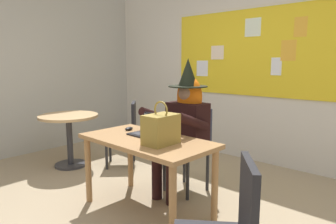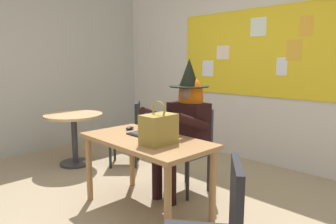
{
  "view_description": "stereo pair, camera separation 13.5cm",
  "coord_description": "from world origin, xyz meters",
  "px_view_note": "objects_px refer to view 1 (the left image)",
  "views": [
    {
      "loc": [
        2.07,
        -1.87,
        1.41
      ],
      "look_at": [
        0.09,
        0.34,
        0.93
      ],
      "focal_mm": 32.38,
      "sensor_mm": 36.0,
      "label": 1
    },
    {
      "loc": [
        2.17,
        -1.78,
        1.41
      ],
      "look_at": [
        0.09,
        0.34,
        0.93
      ],
      "focal_mm": 32.38,
      "sensor_mm": 36.0,
      "label": 2
    }
  ],
  "objects_px": {
    "side_table_round": "(69,128)",
    "chair_at_desk": "(191,144)",
    "person_costumed": "(184,120)",
    "handbag": "(161,129)",
    "chair_spare_by_window": "(126,131)",
    "computer_mouse": "(129,129)",
    "laptop": "(150,130)",
    "desk_main": "(147,149)"
  },
  "relations": [
    {
      "from": "side_table_round",
      "to": "chair_at_desk",
      "type": "bearing_deg",
      "value": 16.28
    },
    {
      "from": "person_costumed",
      "to": "side_table_round",
      "type": "bearing_deg",
      "value": -77.47
    },
    {
      "from": "handbag",
      "to": "side_table_round",
      "type": "distance_m",
      "value": 1.99
    },
    {
      "from": "handbag",
      "to": "chair_spare_by_window",
      "type": "relative_size",
      "value": 0.43
    },
    {
      "from": "computer_mouse",
      "to": "side_table_round",
      "type": "relative_size",
      "value": 0.13
    },
    {
      "from": "chair_at_desk",
      "to": "chair_spare_by_window",
      "type": "distance_m",
      "value": 1.16
    },
    {
      "from": "computer_mouse",
      "to": "chair_spare_by_window",
      "type": "relative_size",
      "value": 0.12
    },
    {
      "from": "laptop",
      "to": "computer_mouse",
      "type": "relative_size",
      "value": 3.21
    },
    {
      "from": "chair_at_desk",
      "to": "laptop",
      "type": "distance_m",
      "value": 0.61
    },
    {
      "from": "chair_at_desk",
      "to": "side_table_round",
      "type": "bearing_deg",
      "value": -71.53
    },
    {
      "from": "person_costumed",
      "to": "side_table_round",
      "type": "height_order",
      "value": "person_costumed"
    },
    {
      "from": "desk_main",
      "to": "handbag",
      "type": "xyz_separation_m",
      "value": [
        0.23,
        -0.05,
        0.23
      ]
    },
    {
      "from": "computer_mouse",
      "to": "side_table_round",
      "type": "xyz_separation_m",
      "value": [
        -1.33,
        0.07,
        -0.2
      ]
    },
    {
      "from": "chair_at_desk",
      "to": "computer_mouse",
      "type": "height_order",
      "value": "chair_at_desk"
    },
    {
      "from": "laptop",
      "to": "side_table_round",
      "type": "distance_m",
      "value": 1.64
    },
    {
      "from": "chair_at_desk",
      "to": "chair_spare_by_window",
      "type": "xyz_separation_m",
      "value": [
        -1.16,
        0.04,
        -0.03
      ]
    },
    {
      "from": "person_costumed",
      "to": "computer_mouse",
      "type": "height_order",
      "value": "person_costumed"
    },
    {
      "from": "handbag",
      "to": "side_table_round",
      "type": "height_order",
      "value": "handbag"
    },
    {
      "from": "chair_at_desk",
      "to": "chair_spare_by_window",
      "type": "height_order",
      "value": "chair_at_desk"
    },
    {
      "from": "chair_spare_by_window",
      "to": "computer_mouse",
      "type": "bearing_deg",
      "value": 97.05
    },
    {
      "from": "desk_main",
      "to": "chair_at_desk",
      "type": "relative_size",
      "value": 1.42
    },
    {
      "from": "computer_mouse",
      "to": "handbag",
      "type": "bearing_deg",
      "value": -25.06
    },
    {
      "from": "person_costumed",
      "to": "laptop",
      "type": "distance_m",
      "value": 0.44
    },
    {
      "from": "computer_mouse",
      "to": "side_table_round",
      "type": "height_order",
      "value": "computer_mouse"
    },
    {
      "from": "chair_at_desk",
      "to": "side_table_round",
      "type": "height_order",
      "value": "chair_at_desk"
    },
    {
      "from": "chair_at_desk",
      "to": "side_table_round",
      "type": "relative_size",
      "value": 1.17
    },
    {
      "from": "chair_at_desk",
      "to": "handbag",
      "type": "height_order",
      "value": "handbag"
    },
    {
      "from": "laptop",
      "to": "computer_mouse",
      "type": "height_order",
      "value": "laptop"
    },
    {
      "from": "laptop",
      "to": "chair_spare_by_window",
      "type": "distance_m",
      "value": 1.26
    },
    {
      "from": "person_costumed",
      "to": "chair_spare_by_window",
      "type": "xyz_separation_m",
      "value": [
        -1.15,
        0.17,
        -0.32
      ]
    },
    {
      "from": "desk_main",
      "to": "handbag",
      "type": "height_order",
      "value": "handbag"
    },
    {
      "from": "desk_main",
      "to": "laptop",
      "type": "distance_m",
      "value": 0.22
    },
    {
      "from": "person_costumed",
      "to": "handbag",
      "type": "relative_size",
      "value": 3.86
    },
    {
      "from": "person_costumed",
      "to": "handbag",
      "type": "distance_m",
      "value": 0.67
    },
    {
      "from": "desk_main",
      "to": "chair_at_desk",
      "type": "distance_m",
      "value": 0.7
    },
    {
      "from": "person_costumed",
      "to": "chair_at_desk",
      "type": "bearing_deg",
      "value": 178.6
    },
    {
      "from": "computer_mouse",
      "to": "handbag",
      "type": "distance_m",
      "value": 0.66
    },
    {
      "from": "computer_mouse",
      "to": "chair_spare_by_window",
      "type": "bearing_deg",
      "value": 132.29
    },
    {
      "from": "laptop",
      "to": "side_table_round",
      "type": "relative_size",
      "value": 0.43
    },
    {
      "from": "chair_at_desk",
      "to": "handbag",
      "type": "relative_size",
      "value": 2.43
    },
    {
      "from": "chair_spare_by_window",
      "to": "desk_main",
      "type": "bearing_deg",
      "value": 103.13
    },
    {
      "from": "side_table_round",
      "to": "chair_spare_by_window",
      "type": "xyz_separation_m",
      "value": [
        0.55,
        0.54,
        -0.04
      ]
    }
  ]
}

